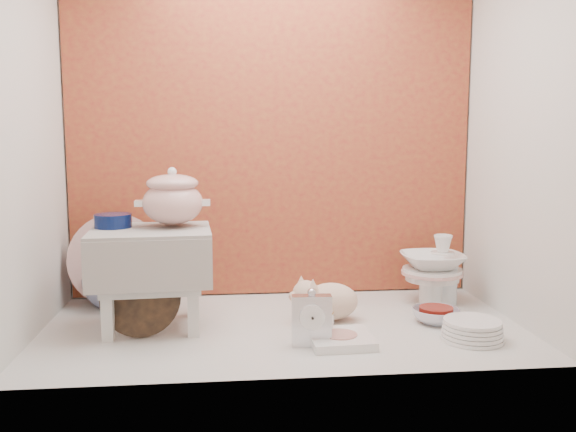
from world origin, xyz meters
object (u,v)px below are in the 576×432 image
Objects in this scene: blue_white_vase at (114,274)px; porcelain_tower at (432,269)px; mantel_clock at (312,318)px; floral_platter at (116,260)px; dinner_plate_stack at (472,330)px; crystal_bowl at (436,316)px; plush_pig at (331,301)px; step_stool at (152,279)px; gold_rim_teacup at (319,323)px; soup_tureen at (173,197)px.

blue_white_vase is 0.91× the size of porcelain_tower.
blue_white_vase reaches higher than mantel_clock.
floral_platter is 1.43× the size of blue_white_vase.
blue_white_vase is at bearing 175.06° from porcelain_tower.
floral_platter is at bearing 155.60° from dinner_plate_stack.
blue_white_vase is (-0.01, -0.02, -0.06)m from floral_platter.
blue_white_vase is 1.34m from crystal_bowl.
floral_platter reaches higher than dinner_plate_stack.
plush_pig is at bearing 69.73° from mantel_clock.
step_stool is 0.39m from blue_white_vase.
porcelain_tower is (0.47, 0.19, 0.07)m from plush_pig.
plush_pig is 0.90× the size of porcelain_tower.
gold_rim_teacup is (0.60, -0.17, -0.13)m from step_stool.
gold_rim_teacup is (-0.08, -0.19, -0.03)m from plush_pig.
dinner_plate_stack is at bearing -24.40° from floral_platter.
blue_white_vase is at bearing 135.05° from soup_tureen.
soup_tureen is at bearing 156.96° from gold_rim_teacup.
plush_pig is at bearing 67.95° from gold_rim_teacup.
mantel_clock is 0.56m from crystal_bowl.
dinner_plate_stack is at bearing -16.52° from step_stool.
blue_white_vase is (-0.20, 0.33, -0.05)m from step_stool.
blue_white_vase is 1.36m from porcelain_tower.
dinner_plate_stack is at bearing -16.16° from soup_tureen.
plush_pig is 1.25× the size of dinner_plate_stack.
plush_pig reaches higher than dinner_plate_stack.
soup_tureen is at bearing -171.46° from porcelain_tower.
step_stool is 0.64m from gold_rim_teacup.
porcelain_tower reaches higher than mantel_clock.
blue_white_vase is 1.02× the size of plush_pig.
gold_rim_teacup reaches higher than crystal_bowl.
mantel_clock is 0.91× the size of dinner_plate_stack.
floral_platter is at bearing 172.64° from plush_pig.
mantel_clock is 0.30m from plush_pig.
gold_rim_teacup is 0.36× the size of porcelain_tower.
step_stool is 2.00× the size of dinner_plate_stack.
step_stool is at bearing -165.37° from plush_pig.
mantel_clock is at bearing 179.70° from dinner_plate_stack.
porcelain_tower reaches higher than crystal_bowl.
mantel_clock is at bearing -28.09° from step_stool.
mantel_clock is 0.73× the size of plush_pig.
plush_pig is at bearing -19.43° from blue_white_vase.
step_stool is at bearing 158.26° from mantel_clock.
soup_tureen is 0.53m from blue_white_vase.
soup_tureen is 0.72m from gold_rim_teacup.
floral_platter reaches higher than step_stool.
blue_white_vase is at bearing 145.36° from mantel_clock.
dinner_plate_stack is 0.72× the size of porcelain_tower.
soup_tureen is 0.69m from mantel_clock.
plush_pig reaches higher than crystal_bowl.
plush_pig is at bearing -20.65° from floral_platter.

